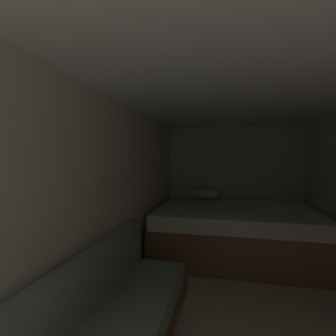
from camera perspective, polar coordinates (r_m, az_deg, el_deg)
The scene contains 5 objects.
ground_plane at distance 2.71m, azimuth 15.71°, elevation -29.77°, with size 7.03×7.03×0.00m, color #B2A893.
wall_back at distance 4.86m, azimuth 14.46°, elevation -2.90°, with size 2.48×0.05×2.01m, color beige.
wall_left at distance 2.58m, azimuth -12.37°, elevation -7.32°, with size 0.05×5.03×2.01m, color beige.
ceiling_slab at distance 2.38m, azimuth 16.23°, elevation 16.89°, with size 2.48×5.03×0.05m, color white.
bed at distance 4.06m, azimuth 14.61°, elevation -13.30°, with size 2.26×1.72×0.89m.
Camera 1 is at (-0.12, -0.34, 1.43)m, focal length 27.36 mm.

